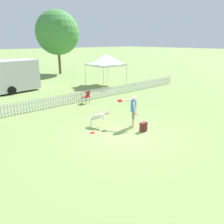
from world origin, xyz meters
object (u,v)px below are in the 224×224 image
Objects in this scene: leaping_dog at (98,116)px; equipment_trailer at (10,75)px; handler_person at (132,107)px; tree_left_grove at (57,33)px; canopy_tent_main at (106,60)px; folding_chair_center at (87,96)px; backpack_on_grass at (144,127)px; frisbee_near_dog at (135,114)px; frisbee_near_handler at (93,133)px.

leaping_dog is 11.12m from equipment_trailer.
handler_person is 0.21× the size of tree_left_grove.
handler_person is at bearing -87.30° from equipment_trailer.
tree_left_grove reaches higher than handler_person.
folding_chair_center is at bearing -140.45° from canopy_tent_main.
equipment_trailer reaches higher than backpack_on_grass.
leaping_dog reaches higher than frisbee_near_dog.
folding_chair_center is 7.73m from equipment_trailer.
frisbee_near_handler is at bearing -170.70° from frisbee_near_dog.
folding_chair_center is (0.68, 5.75, 0.32)m from backpack_on_grass.
canopy_tent_main is at bearing 10.60° from handler_person.
frisbee_near_handler is 0.03× the size of tree_left_grove.
leaping_dog is 0.13× the size of tree_left_grove.
canopy_tent_main is 0.59× the size of equipment_trailer.
backpack_on_grass is (1.97, -1.38, 0.20)m from frisbee_near_handler.
equipment_trailer is (-3.57, 10.98, 1.35)m from frisbee_near_dog.
equipment_trailer is (-2.07, 12.93, 1.15)m from backpack_on_grass.
frisbee_near_handler is at bearing -131.97° from canopy_tent_main.
backpack_on_grass is 21.36m from tree_left_grove.
equipment_trailer is 0.65× the size of tree_left_grove.
tree_left_grove is (6.12, 19.14, 4.04)m from handler_person.
leaping_dog is 0.34× the size of canopy_tent_main.
handler_person is 10.85m from canopy_tent_main.
tree_left_grove is (8.17, 6.96, 3.68)m from equipment_trailer.
frisbee_near_dog is 19.20m from tree_left_grove.
handler_person is 6.90× the size of frisbee_near_handler.
equipment_trailer is 11.35m from tree_left_grove.
leaping_dog is 2.80m from frisbee_near_dog.
frisbee_near_handler is 11.68m from canopy_tent_main.
frisbee_near_handler is 5.13m from folding_chair_center.
folding_chair_center reaches higher than frisbee_near_handler.
leaping_dog is 4.34m from folding_chair_center.
frisbee_near_dog is 0.05× the size of equipment_trailer.
backpack_on_grass is at bearing -136.19° from handler_person.
backpack_on_grass is 0.49× the size of folding_chair_center.
frisbee_near_handler is 11.63m from equipment_trailer.
frisbee_near_handler is (-1.95, 0.63, -0.99)m from handler_person.
tree_left_grove reaches higher than backpack_on_grass.
tree_left_grove is (6.10, 19.90, 4.82)m from backpack_on_grass.
folding_chair_center is (0.69, 5.00, -0.47)m from handler_person.
equipment_trailer is at bearing 90.51° from frisbee_near_handler.
canopy_tent_main is (4.18, 7.93, 2.40)m from frisbee_near_dog.
handler_person is 12.36m from equipment_trailer.
backpack_on_grass is 5.80m from folding_chair_center.
backpack_on_grass is 13.15m from equipment_trailer.
tree_left_grove reaches higher than leaping_dog.
folding_chair_center reaches higher than frisbee_near_dog.
handler_person reaches higher than leaping_dog.
handler_person is 3.66× the size of backpack_on_grass.
frisbee_near_handler is 0.53× the size of backpack_on_grass.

